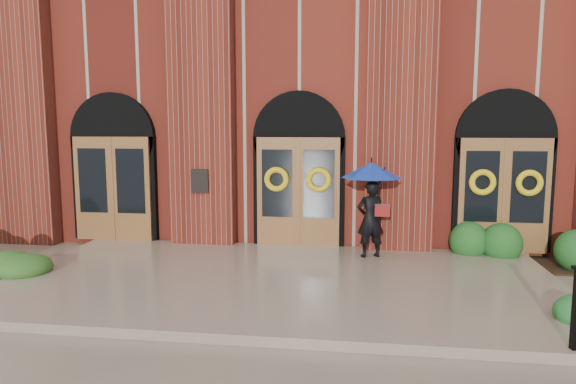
# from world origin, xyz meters

# --- Properties ---
(ground) EXTENTS (90.00, 90.00, 0.00)m
(ground) POSITION_xyz_m (0.00, 0.00, 0.00)
(ground) COLOR gray
(ground) RESTS_ON ground
(landing) EXTENTS (10.00, 5.30, 0.15)m
(landing) POSITION_xyz_m (0.00, 0.15, 0.07)
(landing) COLOR gray
(landing) RESTS_ON ground
(church_building) EXTENTS (16.20, 12.53, 7.00)m
(church_building) POSITION_xyz_m (0.00, 8.78, 3.50)
(church_building) COLOR maroon
(church_building) RESTS_ON ground
(man_with_umbrella) EXTENTS (1.62, 1.62, 2.01)m
(man_with_umbrella) POSITION_xyz_m (1.63, 1.90, 1.55)
(man_with_umbrella) COLOR black
(man_with_umbrella) RESTS_ON landing
(hedge_wall_right) EXTENTS (3.12, 1.25, 0.80)m
(hedge_wall_right) POSITION_xyz_m (5.31, 2.20, 0.40)
(hedge_wall_right) COLOR #1E521D
(hedge_wall_right) RESTS_ON ground
(hedge_front_left) EXTENTS (1.33, 1.14, 0.47)m
(hedge_front_left) POSITION_xyz_m (-5.10, 0.00, 0.23)
(hedge_front_left) COLOR #2D581E
(hedge_front_left) RESTS_ON ground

